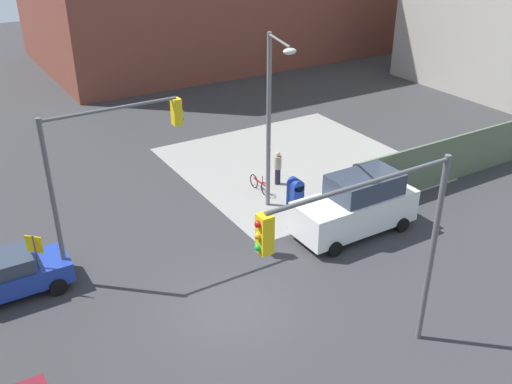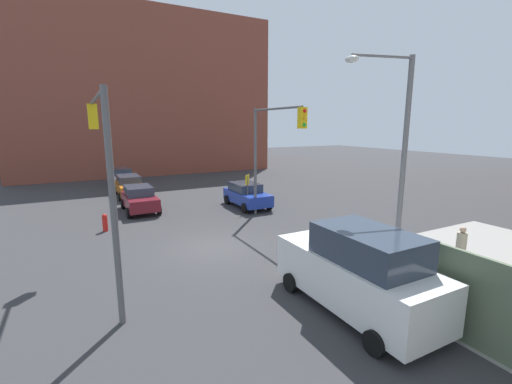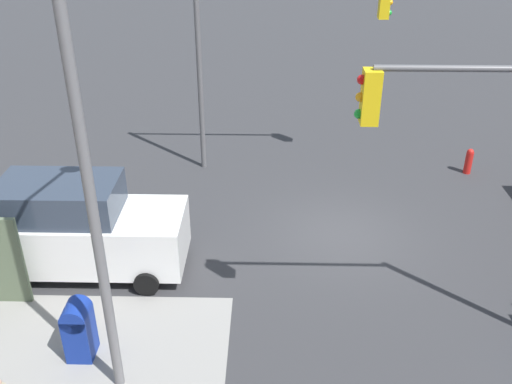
{
  "view_description": "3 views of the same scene",
  "coord_description": "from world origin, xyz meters",
  "px_view_note": "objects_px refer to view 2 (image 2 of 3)",
  "views": [
    {
      "loc": [
        -7.56,
        -14.09,
        12.75
      ],
      "look_at": [
        2.83,
        2.98,
        2.53
      ],
      "focal_mm": 40.0,
      "sensor_mm": 36.0,
      "label": 1
    },
    {
      "loc": [
        14.07,
        -5.27,
        5.51
      ],
      "look_at": [
        1.5,
        1.38,
        2.73
      ],
      "focal_mm": 24.0,
      "sensor_mm": 36.0,
      "label": 2
    },
    {
      "loc": [
        2.15,
        14.27,
        9.25
      ],
      "look_at": [
        2.44,
        1.91,
        2.47
      ],
      "focal_mm": 40.0,
      "sensor_mm": 36.0,
      "label": 3
    }
  ],
  "objects_px": {
    "mailbox_blue": "(404,258)",
    "bicycle_at_crosswalk": "(259,199)",
    "coupe_maroon": "(140,199)",
    "pedestrian_crossing": "(461,248)",
    "traffic_signal_se_corner": "(102,152)",
    "hatchback_white": "(122,177)",
    "van_white_delivery": "(358,271)",
    "hatchback_orange": "(129,186)",
    "coupe_blue": "(247,195)",
    "fire_hydrant": "(105,222)",
    "street_lamp_corner": "(396,147)",
    "traffic_signal_nw_corner": "(272,142)",
    "bicycle_leaning_on_fence": "(427,253)"
  },
  "relations": [
    {
      "from": "mailbox_blue",
      "to": "bicycle_at_crosswalk",
      "type": "xyz_separation_m",
      "value": [
        -13.0,
        1.0,
        -0.42
      ]
    },
    {
      "from": "traffic_signal_se_corner",
      "to": "hatchback_orange",
      "type": "height_order",
      "value": "traffic_signal_se_corner"
    },
    {
      "from": "pedestrian_crossing",
      "to": "bicycle_at_crosswalk",
      "type": "xyz_separation_m",
      "value": [
        -13.6,
        -1.4,
        -0.57
      ]
    },
    {
      "from": "pedestrian_crossing",
      "to": "fire_hydrant",
      "type": "bearing_deg",
      "value": -4.21
    },
    {
      "from": "van_white_delivery",
      "to": "hatchback_orange",
      "type": "bearing_deg",
      "value": -170.54
    },
    {
      "from": "street_lamp_corner",
      "to": "coupe_maroon",
      "type": "bearing_deg",
      "value": -151.99
    },
    {
      "from": "traffic_signal_se_corner",
      "to": "hatchback_white",
      "type": "xyz_separation_m",
      "value": [
        -20.94,
        2.83,
        -3.84
      ]
    },
    {
      "from": "mailbox_blue",
      "to": "coupe_maroon",
      "type": "relative_size",
      "value": 0.36
    },
    {
      "from": "fire_hydrant",
      "to": "hatchback_orange",
      "type": "height_order",
      "value": "hatchback_orange"
    },
    {
      "from": "mailbox_blue",
      "to": "bicycle_at_crosswalk",
      "type": "bearing_deg",
      "value": 175.6
    },
    {
      "from": "hatchback_orange",
      "to": "van_white_delivery",
      "type": "xyz_separation_m",
      "value": [
        21.08,
        3.51,
        0.44
      ]
    },
    {
      "from": "street_lamp_corner",
      "to": "bicycle_at_crosswalk",
      "type": "height_order",
      "value": "street_lamp_corner"
    },
    {
      "from": "mailbox_blue",
      "to": "bicycle_at_crosswalk",
      "type": "distance_m",
      "value": 13.05
    },
    {
      "from": "street_lamp_corner",
      "to": "van_white_delivery",
      "type": "bearing_deg",
      "value": -61.12
    },
    {
      "from": "pedestrian_crossing",
      "to": "bicycle_at_crosswalk",
      "type": "relative_size",
      "value": 1.01
    },
    {
      "from": "coupe_maroon",
      "to": "pedestrian_crossing",
      "type": "distance_m",
      "value": 17.93
    },
    {
      "from": "traffic_signal_se_corner",
      "to": "fire_hydrant",
      "type": "height_order",
      "value": "traffic_signal_se_corner"
    },
    {
      "from": "hatchback_white",
      "to": "traffic_signal_nw_corner",
      "type": "bearing_deg",
      "value": 20.67
    },
    {
      "from": "fire_hydrant",
      "to": "coupe_maroon",
      "type": "bearing_deg",
      "value": 146.49
    },
    {
      "from": "hatchback_white",
      "to": "street_lamp_corner",
      "type": "bearing_deg",
      "value": 16.51
    },
    {
      "from": "coupe_maroon",
      "to": "van_white_delivery",
      "type": "distance_m",
      "value": 16.11
    },
    {
      "from": "bicycle_leaning_on_fence",
      "to": "hatchback_white",
      "type": "bearing_deg",
      "value": -160.1
    },
    {
      "from": "van_white_delivery",
      "to": "bicycle_leaning_on_fence",
      "type": "height_order",
      "value": "van_white_delivery"
    },
    {
      "from": "coupe_blue",
      "to": "pedestrian_crossing",
      "type": "distance_m",
      "value": 13.49
    },
    {
      "from": "coupe_blue",
      "to": "bicycle_at_crosswalk",
      "type": "bearing_deg",
      "value": 107.47
    },
    {
      "from": "traffic_signal_se_corner",
      "to": "coupe_blue",
      "type": "xyz_separation_m",
      "value": [
        -8.49,
        9.36,
        -3.84
      ]
    },
    {
      "from": "mailbox_blue",
      "to": "coupe_maroon",
      "type": "xyz_separation_m",
      "value": [
        -14.77,
        -6.84,
        0.08
      ]
    },
    {
      "from": "coupe_maroon",
      "to": "hatchback_white",
      "type": "relative_size",
      "value": 1.03
    },
    {
      "from": "hatchback_orange",
      "to": "mailbox_blue",
      "type": "bearing_deg",
      "value": 18.42
    },
    {
      "from": "mailbox_blue",
      "to": "coupe_maroon",
      "type": "height_order",
      "value": "coupe_maroon"
    },
    {
      "from": "mailbox_blue",
      "to": "traffic_signal_nw_corner",
      "type": "bearing_deg",
      "value": -176.72
    },
    {
      "from": "street_lamp_corner",
      "to": "bicycle_at_crosswalk",
      "type": "bearing_deg",
      "value": 177.32
    },
    {
      "from": "bicycle_leaning_on_fence",
      "to": "coupe_blue",
      "type": "bearing_deg",
      "value": -169.01
    },
    {
      "from": "traffic_signal_se_corner",
      "to": "hatchback_white",
      "type": "relative_size",
      "value": 1.67
    },
    {
      "from": "coupe_maroon",
      "to": "bicycle_leaning_on_fence",
      "type": "distance_m",
      "value": 16.81
    },
    {
      "from": "mailbox_blue",
      "to": "van_white_delivery",
      "type": "relative_size",
      "value": 0.26
    },
    {
      "from": "hatchback_orange",
      "to": "bicycle_at_crosswalk",
      "type": "relative_size",
      "value": 2.56
    },
    {
      "from": "hatchback_white",
      "to": "pedestrian_crossing",
      "type": "bearing_deg",
      "value": 19.45
    },
    {
      "from": "street_lamp_corner",
      "to": "traffic_signal_se_corner",
      "type": "bearing_deg",
      "value": -107.13
    },
    {
      "from": "mailbox_blue",
      "to": "hatchback_orange",
      "type": "relative_size",
      "value": 0.32
    },
    {
      "from": "mailbox_blue",
      "to": "bicycle_at_crosswalk",
      "type": "height_order",
      "value": "mailbox_blue"
    },
    {
      "from": "coupe_maroon",
      "to": "hatchback_white",
      "type": "bearing_deg",
      "value": 179.1
    },
    {
      "from": "coupe_maroon",
      "to": "van_white_delivery",
      "type": "xyz_separation_m",
      "value": [
        15.69,
        3.64,
        0.44
      ]
    },
    {
      "from": "traffic_signal_se_corner",
      "to": "hatchback_white",
      "type": "distance_m",
      "value": 21.48
    },
    {
      "from": "hatchback_orange",
      "to": "bicycle_leaning_on_fence",
      "type": "distance_m",
      "value": 21.5
    },
    {
      "from": "traffic_signal_nw_corner",
      "to": "hatchback_orange",
      "type": "xyz_separation_m",
      "value": [
        -11.43,
        -6.21,
        -3.77
      ]
    },
    {
      "from": "fire_hydrant",
      "to": "hatchback_white",
      "type": "height_order",
      "value": "hatchback_white"
    },
    {
      "from": "coupe_blue",
      "to": "bicycle_leaning_on_fence",
      "type": "xyz_separation_m",
      "value": [
        12.04,
        2.34,
        -0.5
      ]
    },
    {
      "from": "hatchback_white",
      "to": "bicycle_at_crosswalk",
      "type": "bearing_deg",
      "value": 32.4
    },
    {
      "from": "bicycle_leaning_on_fence",
      "to": "bicycle_at_crosswalk",
      "type": "distance_m",
      "value": 12.46
    }
  ]
}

